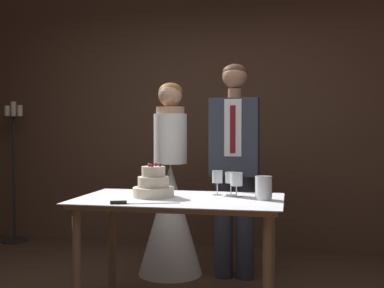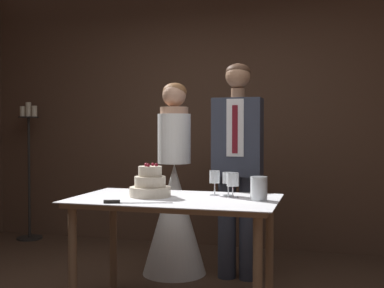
{
  "view_description": "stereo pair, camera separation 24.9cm",
  "coord_description": "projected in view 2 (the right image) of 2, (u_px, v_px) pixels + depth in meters",
  "views": [
    {
      "loc": [
        0.82,
        -2.77,
        1.21
      ],
      "look_at": [
        0.11,
        0.74,
        1.12
      ],
      "focal_mm": 45.0,
      "sensor_mm": 36.0,
      "label": 1
    },
    {
      "loc": [
        1.07,
        -2.72,
        1.21
      ],
      "look_at": [
        0.11,
        0.74,
        1.12
      ],
      "focal_mm": 45.0,
      "sensor_mm": 36.0,
      "label": 2
    }
  ],
  "objects": [
    {
      "name": "cake_table",
      "position": [
        175.0,
        212.0,
        3.2
      ],
      "size": [
        1.36,
        0.79,
        0.77
      ],
      "color": "#8E6B4C",
      "rests_on": "ground_plane"
    },
    {
      "name": "tiered_cake",
      "position": [
        150.0,
        185.0,
        3.26
      ],
      "size": [
        0.28,
        0.28,
        0.23
      ],
      "color": "beige",
      "rests_on": "cake_table"
    },
    {
      "name": "wine_glass_middle",
      "position": [
        233.0,
        181.0,
        3.21
      ],
      "size": [
        0.08,
        0.08,
        0.17
      ],
      "color": "silver",
      "rests_on": "cake_table"
    },
    {
      "name": "groom",
      "position": [
        238.0,
        160.0,
        3.92
      ],
      "size": [
        0.39,
        0.25,
        1.76
      ],
      "color": "#333847",
      "rests_on": "ground_plane"
    },
    {
      "name": "wine_glass_far",
      "position": [
        215.0,
        178.0,
        3.32
      ],
      "size": [
        0.07,
        0.07,
        0.17
      ],
      "color": "silver",
      "rests_on": "cake_table"
    },
    {
      "name": "wine_glass_near",
      "position": [
        228.0,
        179.0,
        3.31
      ],
      "size": [
        0.08,
        0.08,
        0.16
      ],
      "color": "silver",
      "rests_on": "cake_table"
    },
    {
      "name": "candle_stand",
      "position": [
        29.0,
        170.0,
        5.38
      ],
      "size": [
        0.28,
        0.28,
        1.53
      ],
      "color": "black",
      "rests_on": "ground_plane"
    },
    {
      "name": "bride",
      "position": [
        174.0,
        204.0,
        4.08
      ],
      "size": [
        0.54,
        0.54,
        1.62
      ],
      "color": "white",
      "rests_on": "ground_plane"
    },
    {
      "name": "hurricane_candle",
      "position": [
        259.0,
        189.0,
        3.08
      ],
      "size": [
        0.11,
        0.11,
        0.15
      ],
      "color": "silver",
      "rests_on": "cake_table"
    },
    {
      "name": "wall_back",
      "position": [
        221.0,
        112.0,
        5.1
      ],
      "size": [
        5.57,
        0.12,
        2.84
      ],
      "primitive_type": "cube",
      "color": "#513828",
      "rests_on": "ground_plane"
    },
    {
      "name": "cake_knife",
      "position": [
        125.0,
        202.0,
        2.96
      ],
      "size": [
        0.41,
        0.15,
        0.02
      ],
      "rotation": [
        0.0,
        0.0,
        0.31
      ],
      "color": "silver",
      "rests_on": "cake_table"
    }
  ]
}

